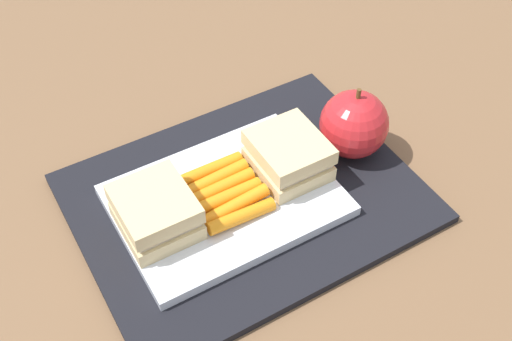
{
  "coord_description": "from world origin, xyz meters",
  "views": [
    {
      "loc": [
        -0.22,
        -0.4,
        0.53
      ],
      "look_at": [
        0.01,
        0.0,
        0.04
      ],
      "focal_mm": 44.61,
      "sensor_mm": 36.0,
      "label": 1
    }
  ],
  "objects_px": {
    "carrot_sticks_bundle": "(225,192)",
    "apple": "(353,123)",
    "sandwich_half_right": "(288,155)",
    "food_tray": "(226,200)",
    "sandwich_half_left": "(156,212)"
  },
  "relations": [
    {
      "from": "food_tray",
      "to": "sandwich_half_left",
      "type": "relative_size",
      "value": 2.88
    },
    {
      "from": "apple",
      "to": "sandwich_half_right",
      "type": "bearing_deg",
      "value": -178.69
    },
    {
      "from": "sandwich_half_right",
      "to": "apple",
      "type": "bearing_deg",
      "value": 1.31
    },
    {
      "from": "carrot_sticks_bundle",
      "to": "sandwich_half_left",
      "type": "bearing_deg",
      "value": -179.76
    },
    {
      "from": "sandwich_half_right",
      "to": "food_tray",
      "type": "bearing_deg",
      "value": 180.0
    },
    {
      "from": "food_tray",
      "to": "carrot_sticks_bundle",
      "type": "bearing_deg",
      "value": 60.08
    },
    {
      "from": "food_tray",
      "to": "apple",
      "type": "xyz_separation_m",
      "value": [
        0.16,
        0.0,
        0.03
      ]
    },
    {
      "from": "food_tray",
      "to": "sandwich_half_right",
      "type": "xyz_separation_m",
      "value": [
        0.08,
        0.0,
        0.03
      ]
    },
    {
      "from": "sandwich_half_left",
      "to": "apple",
      "type": "xyz_separation_m",
      "value": [
        0.24,
        0.0,
        0.01
      ]
    },
    {
      "from": "food_tray",
      "to": "sandwich_half_left",
      "type": "height_order",
      "value": "sandwich_half_left"
    },
    {
      "from": "sandwich_half_left",
      "to": "sandwich_half_right",
      "type": "relative_size",
      "value": 1.0
    },
    {
      "from": "carrot_sticks_bundle",
      "to": "apple",
      "type": "xyz_separation_m",
      "value": [
        0.16,
        0.0,
        0.02
      ]
    },
    {
      "from": "food_tray",
      "to": "sandwich_half_right",
      "type": "height_order",
      "value": "sandwich_half_right"
    },
    {
      "from": "sandwich_half_right",
      "to": "sandwich_half_left",
      "type": "bearing_deg",
      "value": 180.0
    },
    {
      "from": "food_tray",
      "to": "carrot_sticks_bundle",
      "type": "distance_m",
      "value": 0.01
    }
  ]
}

